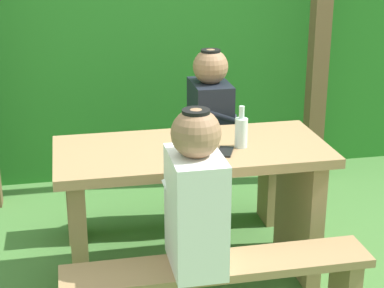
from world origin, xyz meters
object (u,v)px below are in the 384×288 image
at_px(person_black_coat, 210,113).
at_px(picnic_table, 192,191).
at_px(drinking_glass, 208,146).
at_px(bottle_left, 241,131).
at_px(bench_far, 173,184).
at_px(person_white_shirt, 196,196).
at_px(bench_near, 218,285).
at_px(cell_phone, 225,152).

bearing_deg(person_black_coat, picnic_table, -111.64).
bearing_deg(drinking_glass, picnic_table, 120.37).
distance_m(person_black_coat, bottle_left, 0.64).
bearing_deg(bottle_left, bench_far, 111.12).
height_order(person_black_coat, drinking_glass, person_black_coat).
distance_m(bench_far, person_white_shirt, 1.26).
bearing_deg(drinking_glass, bench_near, -97.12).
height_order(bench_far, person_white_shirt, person_white_shirt).
bearing_deg(cell_phone, bench_far, 124.04).
height_order(picnic_table, person_white_shirt, person_white_shirt).
bearing_deg(person_black_coat, drinking_glass, -103.99).
bearing_deg(cell_phone, person_white_shirt, -95.78).
relative_size(drinking_glass, cell_phone, 0.57).
bearing_deg(cell_phone, bench_near, -84.96).
height_order(bench_near, drinking_glass, drinking_glass).
relative_size(bench_near, bottle_left, 6.43).
bearing_deg(bench_far, person_black_coat, -0.82).
relative_size(picnic_table, bench_near, 1.00).
xyz_separation_m(bench_far, cell_phone, (0.15, -0.70, 0.46)).
distance_m(bench_far, bottle_left, 0.87).
height_order(person_black_coat, cell_phone, person_black_coat).
height_order(drinking_glass, cell_phone, drinking_glass).
bearing_deg(bench_near, picnic_table, 90.00).
bearing_deg(person_black_coat, bottle_left, -88.74).
xyz_separation_m(bench_near, person_black_coat, (0.23, 1.17, 0.45)).
xyz_separation_m(picnic_table, bench_near, (0.00, -0.59, -0.21)).
bearing_deg(person_black_coat, cell_phone, -96.96).
xyz_separation_m(picnic_table, drinking_glass, (0.06, -0.10, 0.29)).
relative_size(picnic_table, person_white_shirt, 1.95).
bearing_deg(bench_far, picnic_table, -90.00).
distance_m(drinking_glass, bottle_left, 0.20).
xyz_separation_m(person_black_coat, cell_phone, (-0.08, -0.70, 0.01)).
relative_size(person_black_coat, bottle_left, 3.30).
distance_m(picnic_table, cell_phone, 0.31).
xyz_separation_m(drinking_glass, bottle_left, (0.18, 0.05, 0.04)).
relative_size(person_white_shirt, cell_phone, 5.14).
xyz_separation_m(bench_near, person_white_shirt, (-0.10, 0.00, 0.45)).
xyz_separation_m(bench_far, person_white_shirt, (-0.10, -1.17, 0.45)).
xyz_separation_m(person_black_coat, bottle_left, (0.01, -0.63, 0.09)).
bearing_deg(picnic_table, bench_far, 90.00).
xyz_separation_m(picnic_table, bench_far, (0.00, 0.59, -0.21)).
relative_size(bench_far, drinking_glass, 17.46).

